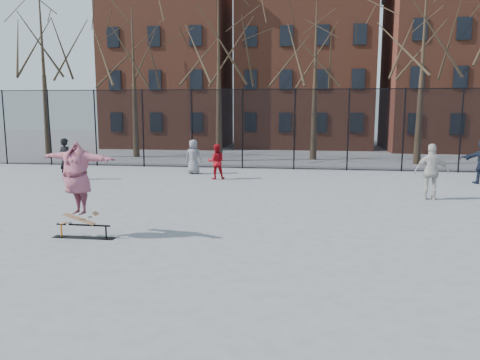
# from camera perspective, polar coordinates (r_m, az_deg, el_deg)

# --- Properties ---
(ground) EXTENTS (100.00, 100.00, 0.00)m
(ground) POSITION_cam_1_polar(r_m,az_deg,el_deg) (10.95, -1.80, -7.53)
(ground) COLOR slate
(skate_rail) EXTENTS (1.53, 0.23, 0.34)m
(skate_rail) POSITION_cam_1_polar(r_m,az_deg,el_deg) (11.83, -18.52, -6.09)
(skate_rail) COLOR black
(skate_rail) RESTS_ON ground
(skateboard) EXTENTS (0.85, 0.20, 0.10)m
(skateboard) POSITION_cam_1_polar(r_m,az_deg,el_deg) (11.81, -18.99, -4.86)
(skateboard) COLOR #8E5C39
(skateboard) RESTS_ON skate_rail
(skater) EXTENTS (2.19, 1.10, 1.72)m
(skater) POSITION_cam_1_polar(r_m,az_deg,el_deg) (11.64, -19.21, -0.50)
(skater) COLOR #453483
(skater) RESTS_ON skateboard
(bystander_grey) EXTENTS (0.82, 0.56, 1.61)m
(bystander_grey) POSITION_cam_1_polar(r_m,az_deg,el_deg) (21.90, -5.69, 2.84)
(bystander_grey) COLOR slate
(bystander_grey) RESTS_ON ground
(bystander_black) EXTENTS (0.75, 0.60, 1.79)m
(bystander_black) POSITION_cam_1_polar(r_m,az_deg,el_deg) (21.34, -20.48, 2.41)
(bystander_black) COLOR black
(bystander_black) RESTS_ON ground
(bystander_red) EXTENTS (0.85, 0.72, 1.52)m
(bystander_red) POSITION_cam_1_polar(r_m,az_deg,el_deg) (20.23, -2.92, 2.26)
(bystander_red) COLOR #A70E17
(bystander_red) RESTS_ON ground
(bystander_white) EXTENTS (1.11, 0.47, 1.89)m
(bystander_white) POSITION_cam_1_polar(r_m,az_deg,el_deg) (16.96, 22.30, 0.94)
(bystander_white) COLOR #BDB6AF
(bystander_white) RESTS_ON ground
(fence) EXTENTS (34.03, 0.07, 4.00)m
(fence) POSITION_cam_1_polar(r_m,az_deg,el_deg) (23.44, 3.67, 6.33)
(fence) COLOR black
(fence) RESTS_ON ground
(tree_row) EXTENTS (33.66, 7.46, 10.67)m
(tree_row) POSITION_cam_1_polar(r_m,az_deg,el_deg) (27.90, 3.98, 17.66)
(tree_row) COLOR black
(tree_row) RESTS_ON ground
(rowhouses) EXTENTS (29.00, 7.00, 13.00)m
(rowhouses) POSITION_cam_1_polar(r_m,az_deg,el_deg) (36.48, 6.58, 13.51)
(rowhouses) COLOR brown
(rowhouses) RESTS_ON ground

